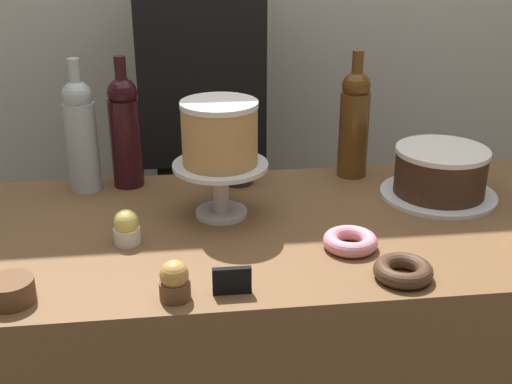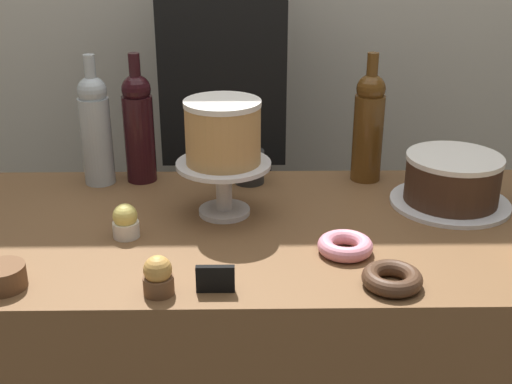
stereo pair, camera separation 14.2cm
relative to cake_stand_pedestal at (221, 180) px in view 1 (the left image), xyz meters
The scene contains 15 objects.
cake_stand_pedestal is the anchor object (origin of this frame).
white_layer_cake 0.11m from the cake_stand_pedestal, 90.00° to the left, with size 0.17×0.17×0.14m.
silver_serving_platter 0.54m from the cake_stand_pedestal, ahead, with size 0.28×0.28×0.01m.
chocolate_round_cake 0.53m from the cake_stand_pedestal, ahead, with size 0.22×0.22×0.11m.
wine_bottle_clear 0.38m from the cake_stand_pedestal, 148.73° to the left, with size 0.08×0.08×0.33m.
wine_bottle_amber 0.42m from the cake_stand_pedestal, 30.30° to the left, with size 0.08×0.08×0.33m.
wine_bottle_dark_red 0.31m from the cake_stand_pedestal, 135.82° to the left, with size 0.08×0.08×0.33m.
cupcake_caramel 0.36m from the cake_stand_pedestal, 107.51° to the right, with size 0.06×0.06×0.07m.
cupcake_lemon 0.24m from the cake_stand_pedestal, 150.87° to the right, with size 0.06×0.06×0.07m.
donut_pink 0.32m from the cake_stand_pedestal, 38.01° to the right, with size 0.11×0.11×0.03m.
donut_chocolate 0.46m from the cake_stand_pedestal, 45.65° to the right, with size 0.11×0.11×0.03m.
cookie_stack 0.51m from the cake_stand_pedestal, 141.10° to the right, with size 0.08×0.08×0.04m.
price_sign_chalkboard 0.34m from the cake_stand_pedestal, 91.05° to the right, with size 0.07×0.01×0.05m.
coffee_cup_ceramic 0.20m from the cake_stand_pedestal, 73.09° to the left, with size 0.08×0.08×0.08m.
barista_figure 0.57m from the cake_stand_pedestal, 91.56° to the left, with size 0.36×0.22×1.60m.
Camera 1 is at (-0.16, -1.30, 1.53)m, focal length 46.26 mm.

